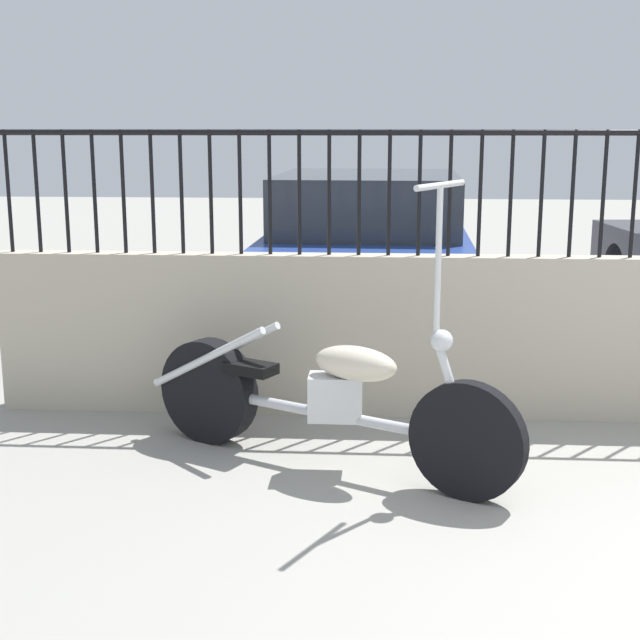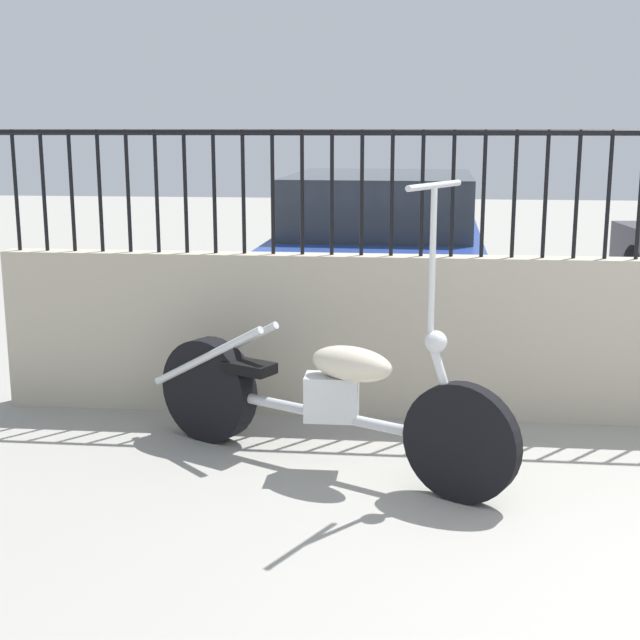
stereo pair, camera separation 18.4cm
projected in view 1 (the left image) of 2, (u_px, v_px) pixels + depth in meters
name	position (u px, v px, depth m)	size (l,w,h in m)	color
low_wall	(639.00, 339.00, 5.47)	(8.01, 0.18, 1.02)	#B2A893
motorcycle_silver	(309.00, 396.00, 4.76)	(2.04, 1.16, 1.54)	black
car_blue	(368.00, 245.00, 8.50)	(1.94, 4.47, 1.36)	black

